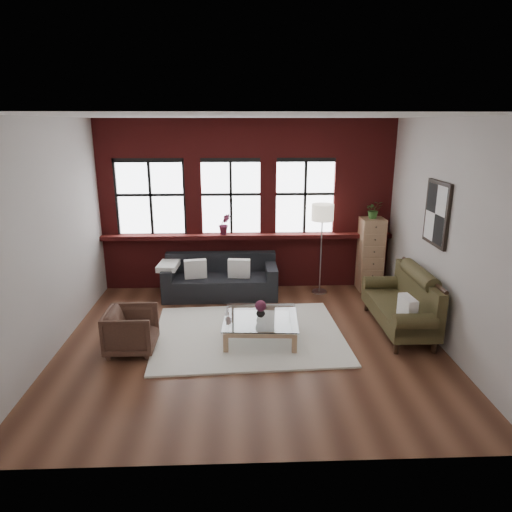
{
  "coord_description": "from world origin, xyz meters",
  "views": [
    {
      "loc": [
        -0.16,
        -6.11,
        3.12
      ],
      "look_at": [
        0.1,
        0.6,
        1.15
      ],
      "focal_mm": 32.0,
      "sensor_mm": 36.0,
      "label": 1
    }
  ],
  "objects_px": {
    "dark_sofa": "(220,277)",
    "armchair": "(131,330)",
    "vase": "(261,312)",
    "floor_lamp": "(321,246)",
    "vintage_settee": "(399,301)",
    "coffee_table": "(261,328)",
    "drawer_chest": "(370,254)"
  },
  "relations": [
    {
      "from": "floor_lamp",
      "to": "dark_sofa",
      "type": "bearing_deg",
      "value": -176.74
    },
    {
      "from": "floor_lamp",
      "to": "vase",
      "type": "bearing_deg",
      "value": -122.85
    },
    {
      "from": "drawer_chest",
      "to": "floor_lamp",
      "type": "distance_m",
      "value": 1.02
    },
    {
      "from": "armchair",
      "to": "coffee_table",
      "type": "relative_size",
      "value": 0.64
    },
    {
      "from": "dark_sofa",
      "to": "drawer_chest",
      "type": "relative_size",
      "value": 1.48
    },
    {
      "from": "armchair",
      "to": "floor_lamp",
      "type": "distance_m",
      "value": 3.81
    },
    {
      "from": "vase",
      "to": "floor_lamp",
      "type": "height_order",
      "value": "floor_lamp"
    },
    {
      "from": "armchair",
      "to": "drawer_chest",
      "type": "height_order",
      "value": "drawer_chest"
    },
    {
      "from": "vintage_settee",
      "to": "floor_lamp",
      "type": "relative_size",
      "value": 0.96
    },
    {
      "from": "dark_sofa",
      "to": "coffee_table",
      "type": "xyz_separation_m",
      "value": [
        0.66,
        -1.78,
        -0.21
      ]
    },
    {
      "from": "dark_sofa",
      "to": "vase",
      "type": "relative_size",
      "value": 14.93
    },
    {
      "from": "dark_sofa",
      "to": "drawer_chest",
      "type": "distance_m",
      "value": 2.89
    },
    {
      "from": "armchair",
      "to": "vase",
      "type": "xyz_separation_m",
      "value": [
        1.83,
        0.32,
        0.11
      ]
    },
    {
      "from": "vintage_settee",
      "to": "armchair",
      "type": "bearing_deg",
      "value": -172.32
    },
    {
      "from": "armchair",
      "to": "vase",
      "type": "bearing_deg",
      "value": -80.28
    },
    {
      "from": "armchair",
      "to": "floor_lamp",
      "type": "xyz_separation_m",
      "value": [
        3.05,
        2.2,
        0.61
      ]
    },
    {
      "from": "coffee_table",
      "to": "floor_lamp",
      "type": "distance_m",
      "value": 2.37
    },
    {
      "from": "armchair",
      "to": "drawer_chest",
      "type": "distance_m",
      "value": 4.68
    },
    {
      "from": "dark_sofa",
      "to": "vintage_settee",
      "type": "height_order",
      "value": "vintage_settee"
    },
    {
      "from": "coffee_table",
      "to": "vintage_settee",
      "type": "bearing_deg",
      "value": 5.88
    },
    {
      "from": "floor_lamp",
      "to": "coffee_table",
      "type": "bearing_deg",
      "value": -122.85
    },
    {
      "from": "dark_sofa",
      "to": "coffee_table",
      "type": "distance_m",
      "value": 1.91
    },
    {
      "from": "armchair",
      "to": "floor_lamp",
      "type": "relative_size",
      "value": 0.37
    },
    {
      "from": "dark_sofa",
      "to": "armchair",
      "type": "bearing_deg",
      "value": -119.26
    },
    {
      "from": "armchair",
      "to": "floor_lamp",
      "type": "bearing_deg",
      "value": -54.23
    },
    {
      "from": "dark_sofa",
      "to": "vase",
      "type": "xyz_separation_m",
      "value": [
        0.66,
        -1.78,
        0.04
      ]
    },
    {
      "from": "armchair",
      "to": "coffee_table",
      "type": "xyz_separation_m",
      "value": [
        1.83,
        0.32,
        -0.14
      ]
    },
    {
      "from": "coffee_table",
      "to": "drawer_chest",
      "type": "xyz_separation_m",
      "value": [
        2.2,
        2.03,
        0.53
      ]
    },
    {
      "from": "vase",
      "to": "coffee_table",
      "type": "bearing_deg",
      "value": 153.43
    },
    {
      "from": "drawer_chest",
      "to": "floor_lamp",
      "type": "relative_size",
      "value": 0.76
    },
    {
      "from": "dark_sofa",
      "to": "armchair",
      "type": "distance_m",
      "value": 2.4
    },
    {
      "from": "dark_sofa",
      "to": "vase",
      "type": "distance_m",
      "value": 1.9
    }
  ]
}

